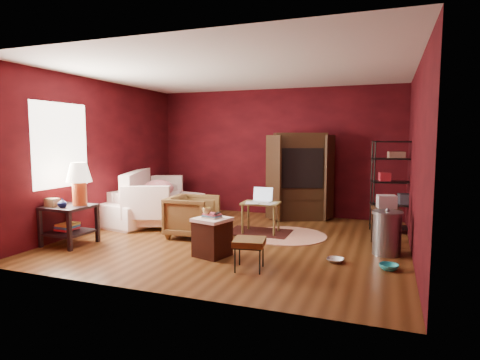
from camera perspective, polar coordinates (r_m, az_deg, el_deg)
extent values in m
cube|color=brown|center=(6.88, -0.59, -8.57)|extent=(5.50, 5.00, 0.02)
cube|color=white|center=(6.74, -0.61, 15.31)|extent=(5.50, 5.00, 0.02)
cube|color=#490A0F|center=(9.05, 5.10, 3.96)|extent=(5.50, 0.02, 2.80)
cube|color=#490A0F|center=(4.41, -12.32, 1.72)|extent=(5.50, 0.02, 2.80)
cube|color=#490A0F|center=(8.07, -19.26, 3.40)|extent=(0.02, 5.00, 2.80)
cube|color=#490A0F|center=(6.24, 23.85, 2.56)|extent=(0.02, 5.00, 2.80)
cube|color=white|center=(7.30, -24.15, 4.54)|extent=(0.02, 1.20, 1.40)
imported|color=white|center=(8.55, -12.01, -2.66)|extent=(1.14, 2.40, 0.90)
imported|color=black|center=(7.05, -6.81, -4.85)|extent=(0.77, 0.82, 0.79)
imported|color=silver|center=(5.79, 13.44, -10.20)|extent=(0.24, 0.08, 0.24)
imported|color=#28B0BB|center=(5.68, 20.44, -10.70)|extent=(0.26, 0.10, 0.25)
imported|color=#0E1646|center=(6.84, -23.94, -3.01)|extent=(0.19, 0.19, 0.14)
imported|color=#E1CA6E|center=(5.81, -4.75, -4.25)|extent=(0.13, 0.11, 0.12)
cube|color=black|center=(7.01, -23.20, -3.56)|extent=(0.69, 0.69, 0.04)
cube|color=black|center=(7.09, -23.06, -6.85)|extent=(0.64, 0.64, 0.03)
cube|color=black|center=(7.08, -26.57, -6.10)|extent=(0.06, 0.06, 0.63)
cube|color=black|center=(6.65, -23.10, -6.70)|extent=(0.06, 0.06, 0.63)
cube|color=black|center=(7.48, -23.10, -5.32)|extent=(0.06, 0.06, 0.63)
cube|color=black|center=(7.08, -19.63, -5.82)|extent=(0.06, 0.06, 0.63)
cylinder|color=orange|center=(6.97, -21.85, -1.80)|extent=(0.23, 0.23, 0.38)
cone|color=#F2E5C6|center=(6.93, -21.96, 1.04)|extent=(0.41, 0.41, 0.31)
cube|color=#9D8855|center=(7.00, -25.17, -2.91)|extent=(0.20, 0.14, 0.13)
cube|color=#E43947|center=(7.12, -23.40, -6.40)|extent=(0.25, 0.32, 0.03)
cube|color=#399CE4|center=(7.10, -23.35, -6.10)|extent=(0.25, 0.32, 0.03)
cube|color=#FFD454|center=(7.09, -23.30, -5.81)|extent=(0.25, 0.32, 0.03)
cube|color=white|center=(8.57, -11.85, -3.62)|extent=(1.59, 2.25, 0.44)
cube|color=white|center=(8.60, -14.41, -1.66)|extent=(0.96, 2.00, 0.87)
cube|color=white|center=(7.52, -13.29, -3.13)|extent=(0.88, 0.51, 0.60)
cube|color=white|center=(9.54, -10.78, -1.16)|extent=(0.88, 0.51, 0.60)
ellipsoid|color=#FF2440|center=(7.92, -12.29, -1.85)|extent=(0.74, 0.74, 0.31)
ellipsoid|color=#FF2440|center=(8.50, -11.54, -1.16)|extent=(0.82, 0.82, 0.35)
ellipsoid|color=white|center=(9.04, -10.95, -1.00)|extent=(0.68, 0.68, 0.28)
cube|color=#3A170D|center=(5.91, -3.97, -8.32)|extent=(0.53, 0.53, 0.52)
cube|color=white|center=(5.85, -3.99, -5.63)|extent=(0.57, 0.57, 0.05)
cube|color=#BFAF9D|center=(5.84, -4.00, -5.30)|extent=(0.29, 0.25, 0.02)
cube|color=teal|center=(5.84, -4.00, -5.10)|extent=(0.27, 0.22, 0.02)
cube|color=#B34352|center=(5.83, -4.00, -4.89)|extent=(0.28, 0.25, 0.02)
cube|color=black|center=(5.80, -3.24, -4.74)|extent=(0.06, 0.16, 0.02)
cube|color=black|center=(5.28, 1.34, -8.81)|extent=(0.46, 0.46, 0.08)
cube|color=black|center=(5.29, 1.34, -9.34)|extent=(0.42, 0.42, 0.02)
cylinder|color=black|center=(5.21, -0.73, -11.35)|extent=(0.02, 0.02, 0.33)
cylinder|color=black|center=(5.16, 2.83, -11.54)|extent=(0.02, 0.02, 0.33)
cylinder|color=black|center=(5.51, -0.06, -10.38)|extent=(0.02, 0.02, 0.33)
cylinder|color=black|center=(5.46, 3.29, -10.54)|extent=(0.02, 0.02, 0.33)
cylinder|color=#EDDFC6|center=(7.19, 6.65, -7.83)|extent=(1.83, 1.83, 0.01)
cube|color=#4F1A15|center=(7.36, 2.74, -7.39)|extent=(1.12, 0.76, 0.01)
cube|color=olive|center=(7.22, 2.99, -3.31)|extent=(0.68, 0.50, 0.03)
cylinder|color=olive|center=(7.17, 0.37, -5.62)|extent=(0.04, 0.04, 0.55)
cylinder|color=olive|center=(7.02, 4.87, -5.88)|extent=(0.04, 0.04, 0.55)
cylinder|color=olive|center=(7.52, 1.21, -5.07)|extent=(0.04, 0.04, 0.55)
cylinder|color=olive|center=(7.38, 5.51, -5.30)|extent=(0.04, 0.04, 0.55)
cube|color=silver|center=(7.25, 3.05, -3.08)|extent=(0.36, 0.26, 0.02)
cube|color=silver|center=(7.34, 3.30, -1.98)|extent=(0.36, 0.09, 0.24)
cube|color=silver|center=(7.14, 1.74, -3.25)|extent=(0.31, 0.38, 0.00)
cube|color=silver|center=(7.08, 4.00, -3.35)|extent=(0.27, 0.36, 0.00)
cube|color=#351D0F|center=(8.57, 8.43, 0.54)|extent=(1.19, 0.93, 1.83)
cube|color=black|center=(8.46, 8.56, 1.77)|extent=(0.96, 0.72, 0.82)
cube|color=#351D0F|center=(8.23, 4.79, 0.35)|extent=(0.39, 0.28, 1.73)
cube|color=#351D0F|center=(8.43, 12.61, 0.36)|extent=(0.15, 0.43, 1.73)
cube|color=#2F3234|center=(8.51, 8.50, 1.15)|extent=(0.73, 0.67, 0.50)
cube|color=black|center=(8.27, 8.78, 1.00)|extent=(0.45, 0.19, 0.38)
cube|color=#351D0F|center=(8.58, 8.44, -2.69)|extent=(0.98, 0.77, 0.05)
cylinder|color=black|center=(7.53, 18.52, -1.05)|extent=(0.03, 0.03, 1.67)
cylinder|color=black|center=(7.69, 24.27, -1.14)|extent=(0.03, 0.03, 1.67)
cylinder|color=black|center=(7.86, 18.16, -0.76)|extent=(0.03, 0.03, 1.67)
cylinder|color=black|center=(8.01, 23.69, -0.85)|extent=(0.03, 0.03, 1.67)
cube|color=black|center=(7.88, 20.98, -6.31)|extent=(0.87, 0.49, 0.02)
cube|color=black|center=(7.80, 21.09, -3.32)|extent=(0.87, 0.49, 0.02)
cube|color=black|center=(7.75, 21.21, -0.27)|extent=(0.87, 0.49, 0.02)
cube|color=black|center=(7.72, 21.32, 2.82)|extent=(0.87, 0.49, 0.02)
cube|color=black|center=(7.71, 21.41, 5.09)|extent=(0.87, 0.49, 0.02)
cube|color=#A61B28|center=(7.71, 19.88, 0.44)|extent=(0.22, 0.26, 0.15)
cube|color=#373845|center=(7.83, 22.46, -2.52)|extent=(0.27, 0.27, 0.19)
cube|color=#8A6953|center=(7.72, 21.34, 3.37)|extent=(0.31, 0.23, 0.11)
cube|color=#351D0F|center=(6.83, 20.09, -3.90)|extent=(0.48, 0.48, 0.04)
cube|color=#351D0F|center=(6.68, 18.85, -6.64)|extent=(0.05, 0.05, 0.59)
cube|color=#351D0F|center=(6.76, 21.75, -6.61)|extent=(0.05, 0.05, 0.59)
cube|color=#351D0F|center=(7.01, 18.33, -6.03)|extent=(0.05, 0.05, 0.59)
cube|color=#351D0F|center=(7.08, 21.09, -6.01)|extent=(0.05, 0.05, 0.59)
cube|color=silver|center=(6.81, 20.13, -2.89)|extent=(0.33, 0.28, 0.20)
cylinder|color=gray|center=(6.34, 20.15, -7.27)|extent=(0.52, 0.52, 0.61)
cylinder|color=gray|center=(6.28, 20.26, -4.40)|extent=(0.57, 0.57, 0.04)
sphere|color=gray|center=(6.27, 20.27, -4.04)|extent=(0.08, 0.08, 0.06)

